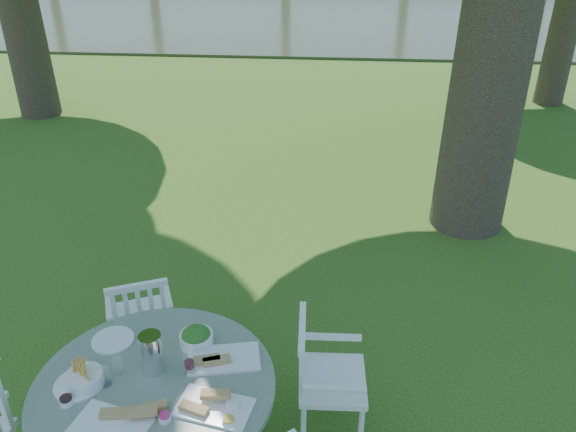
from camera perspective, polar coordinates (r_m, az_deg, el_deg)
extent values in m
plane|color=#1F420D|center=(4.70, -0.21, -10.30)|extent=(140.00, 140.00, 0.00)
cylinder|color=slate|center=(3.20, -13.46, -16.55)|extent=(1.30, 1.30, 0.04)
cylinder|color=white|center=(3.87, 6.99, -16.75)|extent=(0.03, 0.03, 0.43)
cylinder|color=white|center=(3.60, 1.57, -21.00)|extent=(0.03, 0.03, 0.43)
cylinder|color=white|center=(3.86, 1.70, -16.69)|extent=(0.03, 0.03, 0.43)
cube|color=white|center=(3.56, 4.56, -16.30)|extent=(0.42, 0.45, 0.04)
cube|color=white|center=(3.42, 1.41, -13.88)|extent=(0.06, 0.44, 0.44)
cylinder|color=white|center=(4.45, -12.26, -10.36)|extent=(0.03, 0.03, 0.40)
cylinder|color=white|center=(4.46, -16.86, -11.05)|extent=(0.03, 0.03, 0.40)
cylinder|color=white|center=(4.21, -11.70, -13.01)|extent=(0.03, 0.03, 0.40)
cylinder|color=white|center=(4.21, -16.61, -13.75)|extent=(0.03, 0.03, 0.40)
cube|color=white|center=(4.19, -14.72, -9.76)|extent=(0.52, 0.50, 0.04)
cube|color=white|center=(3.94, -14.82, -9.18)|extent=(0.39, 0.19, 0.41)
cube|color=white|center=(3.04, -17.57, -19.63)|extent=(0.41, 0.30, 0.01)
cube|color=white|center=(3.01, -7.49, -18.72)|extent=(0.41, 0.29, 0.01)
cube|color=white|center=(3.25, -6.53, -14.20)|extent=(0.44, 0.30, 0.02)
cylinder|color=white|center=(3.29, -20.52, -15.72)|extent=(0.26, 0.26, 0.01)
cylinder|color=white|center=(3.50, -17.35, -11.94)|extent=(0.24, 0.24, 0.01)
cylinder|color=white|center=(3.26, -19.97, -15.36)|extent=(0.20, 0.20, 0.08)
cylinder|color=white|center=(3.36, -9.29, -12.22)|extent=(0.20, 0.20, 0.07)
cylinder|color=silver|center=(3.18, -13.66, -13.39)|extent=(0.12, 0.12, 0.24)
cylinder|color=white|center=(3.15, -10.04, -14.26)|extent=(0.06, 0.06, 0.17)
cylinder|color=white|center=(3.26, -16.94, -14.37)|extent=(0.06, 0.06, 0.10)
cylinder|color=white|center=(3.22, -18.17, -15.24)|extent=(0.06, 0.06, 0.11)
cylinder|color=white|center=(3.00, -12.42, -19.40)|extent=(0.07, 0.07, 0.03)
cylinder|color=white|center=(2.93, -6.08, -20.07)|extent=(0.06, 0.06, 0.03)
cylinder|color=white|center=(3.00, -5.62, -18.62)|extent=(0.07, 0.07, 0.03)
cylinder|color=white|center=(3.21, -21.57, -17.11)|extent=(0.07, 0.07, 0.03)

